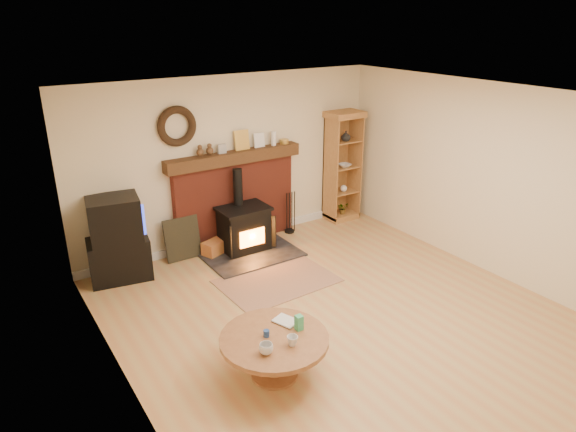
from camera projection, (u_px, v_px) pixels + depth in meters
ground at (341, 318)px, 6.18m from camera, size 5.50×5.50×0.00m
room_shell at (341, 180)px, 5.61m from camera, size 5.02×5.52×2.61m
chimney_breast at (235, 194)px, 7.95m from camera, size 2.20×0.22×1.78m
wood_stove at (245, 230)px, 7.78m from camera, size 1.40×1.00×1.27m
area_rug at (277, 281)px, 7.01m from camera, size 1.56×1.10×0.01m
tv_unit at (117, 240)px, 6.91m from camera, size 0.88×0.68×1.17m
curio_cabinet at (342, 166)px, 8.84m from camera, size 0.61×0.44×1.90m
firelog_box at (215, 248)px, 7.74m from camera, size 0.42×0.34×0.23m
leaning_painting at (182, 239)px, 7.55m from camera, size 0.53×0.14×0.64m
fire_tools at (290, 223)px, 8.53m from camera, size 0.19×0.16×0.70m
coffee_table at (275, 344)px, 5.06m from camera, size 1.08×1.08×0.62m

